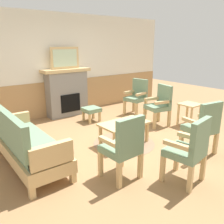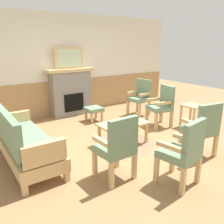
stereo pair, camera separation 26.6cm
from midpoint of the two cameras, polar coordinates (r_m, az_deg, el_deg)
ground_plane at (r=4.84m, az=0.98°, el=-7.19°), size 14.00×14.00×0.00m
wall_back at (r=6.69m, az=-13.34°, el=10.60°), size 7.20×0.14×2.70m
fireplace at (r=6.56m, az=-12.03°, el=4.76°), size 1.30×0.44×1.28m
framed_picture at (r=6.44m, az=-12.52°, el=12.68°), size 0.80×0.04×0.56m
couch at (r=4.05m, az=-21.80°, el=-7.23°), size 0.70×1.80×0.98m
coffee_table at (r=4.62m, az=1.35°, el=-3.24°), size 0.96×0.56×0.44m
round_rug at (r=4.77m, az=1.31°, el=-7.57°), size 1.23×1.23×0.01m
book_on_table at (r=4.60m, az=3.15°, el=-2.43°), size 0.25×0.22×0.03m
footstool at (r=6.02m, az=-6.28°, el=0.37°), size 0.40×0.40×0.36m
armchair_near_fireplace at (r=6.56m, az=4.94°, el=4.05°), size 0.55×0.55×0.98m
armchair_by_window_left at (r=5.75m, az=10.23°, el=2.06°), size 0.57×0.57×0.98m
armchair_front_left at (r=3.43m, az=16.22°, el=-8.40°), size 0.55×0.55×0.98m
armchair_front_center at (r=4.42m, az=19.67°, el=-3.07°), size 0.55×0.55×0.98m
armchair_corner_left at (r=3.38m, az=0.63°, el=-8.08°), size 0.50×0.50×0.98m
side_table at (r=5.88m, az=17.09°, el=0.86°), size 0.44×0.44×0.55m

